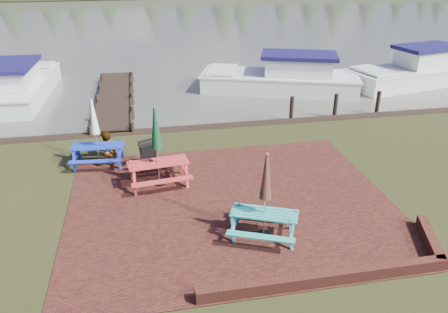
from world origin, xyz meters
The scene contains 13 objects.
ground centered at (0.00, 0.00, 0.00)m, with size 120.00×120.00×0.00m, color black.
paving centered at (0.00, 1.00, 0.01)m, with size 9.00×7.50×0.02m, color #3B1512.
brick_wall centered at (2.15, -2.42, 0.15)m, with size 6.21×1.79×0.30m.
water centered at (0.00, 37.00, 0.00)m, with size 120.00×60.00×0.02m, color #48453D.
picnic_table_teal centered at (0.47, -0.66, 0.79)m, with size 2.07×1.98×2.26m.
picnic_table_red centered at (-1.92, 2.54, 0.87)m, with size 1.96×1.78×2.48m.
picnic_table_blue centered at (-3.80, 4.30, 0.80)m, with size 1.78×1.62×2.29m.
chalkboard centered at (-2.18, 3.66, 0.49)m, with size 0.62×0.80×0.94m.
jetty centered at (-3.50, 11.28, 0.11)m, with size 1.76×9.08×1.00m.
boat_jetty centered at (-8.08, 13.07, 0.44)m, with size 2.74×7.41×2.13m.
boat_near centered at (5.01, 11.85, 0.45)m, with size 8.49×5.26×2.17m.
boat_far centered at (12.41, 11.63, 0.48)m, with size 7.68×4.07×2.28m.
person centered at (-3.58, 4.99, 0.88)m, with size 0.64×0.42×1.77m, color gray.
Camera 1 is at (-2.22, -9.32, 6.46)m, focal length 35.00 mm.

